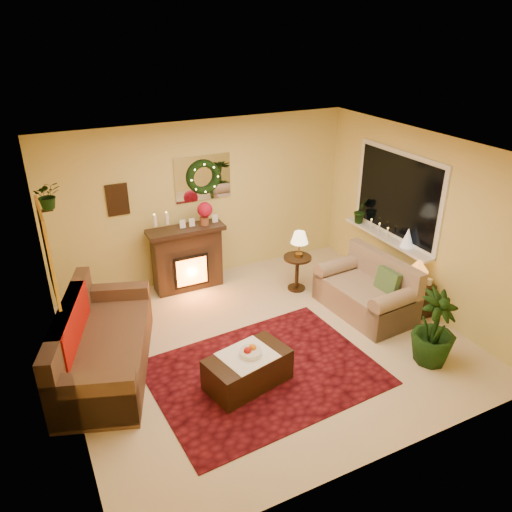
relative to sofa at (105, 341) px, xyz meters
name	(u,v)px	position (x,y,z in m)	size (l,w,h in m)	color
floor	(267,342)	(2.04, -0.38, -0.43)	(5.00, 5.00, 0.00)	beige
ceiling	(270,153)	(2.04, -0.38, 2.17)	(5.00, 5.00, 0.00)	white
wall_back	(204,202)	(2.04, 1.87, 0.87)	(5.00, 5.00, 0.00)	#EFD88C
wall_front	(387,355)	(2.04, -2.63, 0.87)	(5.00, 5.00, 0.00)	#EFD88C
wall_left	(56,302)	(-0.46, -0.38, 0.87)	(4.50, 4.50, 0.00)	#EFD88C
wall_right	(422,223)	(4.54, -0.38, 0.87)	(4.50, 4.50, 0.00)	#EFD88C
area_rug	(265,373)	(1.71, -0.94, -0.42)	(2.68, 2.01, 0.01)	maroon
sofa	(105,341)	(0.00, 0.00, 0.00)	(0.94, 2.14, 0.92)	#4C271B
red_throw	(99,332)	(-0.03, 0.18, 0.02)	(0.82, 1.34, 0.02)	red
fireplace	(187,256)	(1.60, 1.56, 0.12)	(1.07, 0.34, 0.98)	black
poinsettia	(205,210)	(1.93, 1.52, 0.87)	(0.24, 0.24, 0.24)	#AB0D29
mantel_candle_a	(155,220)	(1.13, 1.52, 0.83)	(0.06, 0.06, 0.18)	silver
mantel_candle_b	(167,218)	(1.32, 1.52, 0.83)	(0.06, 0.06, 0.18)	silver
mantel_mirror	(203,178)	(2.04, 1.85, 1.27)	(0.92, 0.02, 0.72)	white
wreath	(204,177)	(2.04, 1.81, 1.29)	(0.55, 0.55, 0.11)	#194719
wall_art	(118,200)	(0.69, 1.85, 1.12)	(0.32, 0.03, 0.48)	#381E11
gold_mirror	(48,252)	(-0.44, -0.08, 1.32)	(0.03, 0.84, 1.00)	gold
hanging_plant	(50,208)	(-0.30, 0.67, 1.54)	(0.33, 0.28, 0.36)	#194719
loveseat	(366,287)	(3.70, -0.31, -0.01)	(0.84, 1.45, 0.84)	tan
window_frame	(397,195)	(4.53, 0.17, 1.12)	(0.03, 1.86, 1.36)	white
window_glass	(397,195)	(4.51, 0.17, 1.12)	(0.02, 1.70, 1.22)	black
window_sill	(387,238)	(4.42, 0.17, 0.44)	(0.22, 1.86, 0.04)	white
mini_tree	(408,238)	(4.43, -0.26, 0.61)	(0.19, 0.19, 0.29)	white
sill_plant	(361,212)	(4.40, 0.84, 0.65)	(0.30, 0.24, 0.54)	#2C6534
side_table_round	(297,271)	(3.14, 0.72, -0.11)	(0.44, 0.44, 0.58)	black
lamp_cream	(299,239)	(3.17, 0.73, 0.45)	(0.27, 0.27, 0.42)	beige
end_table_square	(413,297)	(4.30, -0.67, -0.16)	(0.42, 0.42, 0.51)	#3C170F
lamp_tiffany	(418,269)	(4.28, -0.70, 0.31)	(0.29, 0.29, 0.43)	orange
coffee_table	(248,370)	(1.44, -1.02, -0.22)	(0.99, 0.54, 0.41)	black
fruit_bowl	(251,353)	(1.47, -1.03, 0.02)	(0.26, 0.26, 0.06)	white
floor_palm	(434,331)	(3.72, -1.66, 0.02)	(1.65, 1.65, 2.94)	#175015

